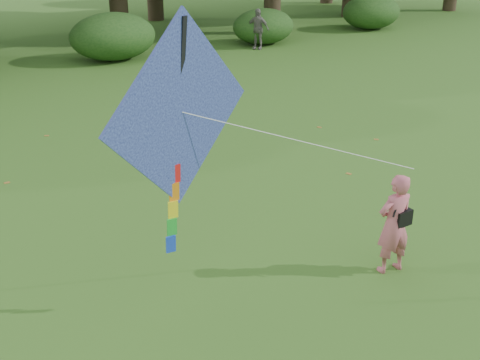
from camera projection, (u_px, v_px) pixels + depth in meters
ground at (383, 296)px, 9.12m from camera, size 100.00×100.00×0.00m
man_kite_flyer at (394, 224)px, 9.47m from camera, size 0.66×0.49×1.69m
bystander_right at (257, 29)px, 26.06m from camera, size 0.95×1.06×1.73m
crossbody_bag at (401, 217)px, 9.46m from camera, size 0.43×0.20×0.69m
flying_kite at (180, 115)px, 7.73m from camera, size 4.73×1.43×3.35m
shrub_band at (20, 50)px, 21.94m from camera, size 39.15×3.22×1.88m
fallen_leaves at (305, 181)px, 13.10m from camera, size 8.89×15.25×0.01m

